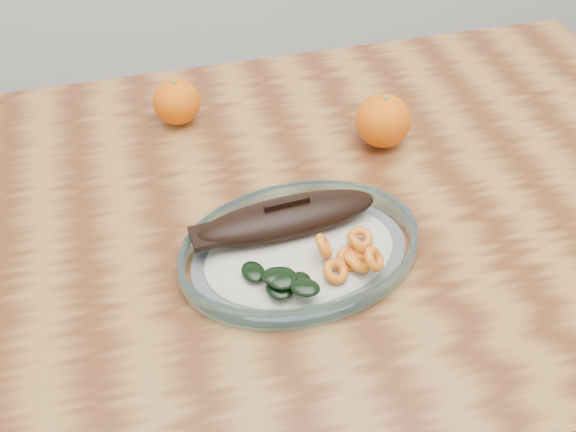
{
  "coord_description": "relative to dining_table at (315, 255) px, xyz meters",
  "views": [
    {
      "loc": [
        -0.23,
        -0.71,
        1.41
      ],
      "look_at": [
        -0.05,
        -0.03,
        0.77
      ],
      "focal_mm": 45.0,
      "sensor_mm": 36.0,
      "label": 1
    }
  ],
  "objects": [
    {
      "name": "dining_table",
      "position": [
        0.0,
        0.0,
        0.0
      ],
      "size": [
        1.2,
        0.8,
        0.75
      ],
      "color": "#612F16",
      "rests_on": "ground"
    },
    {
      "name": "plated_meal",
      "position": [
        -0.05,
        -0.09,
        0.12
      ],
      "size": [
        0.62,
        0.62,
        0.08
      ],
      "rotation": [
        0.0,
        0.0,
        0.12
      ],
      "color": "white",
      "rests_on": "dining_table"
    },
    {
      "name": "orange_left",
      "position": [
        -0.16,
        0.25,
        0.14
      ],
      "size": [
        0.07,
        0.07,
        0.07
      ],
      "primitive_type": "sphere",
      "color": "#FF5D05",
      "rests_on": "dining_table"
    },
    {
      "name": "orange_right",
      "position": [
        0.13,
        0.11,
        0.14
      ],
      "size": [
        0.08,
        0.08,
        0.08
      ],
      "primitive_type": "sphere",
      "color": "#FF5D05",
      "rests_on": "dining_table"
    }
  ]
}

